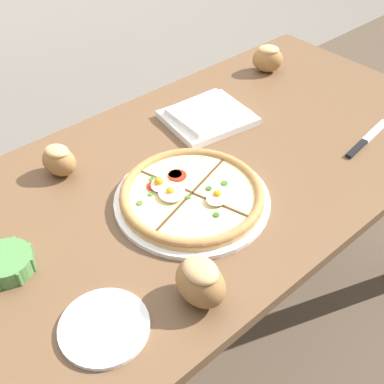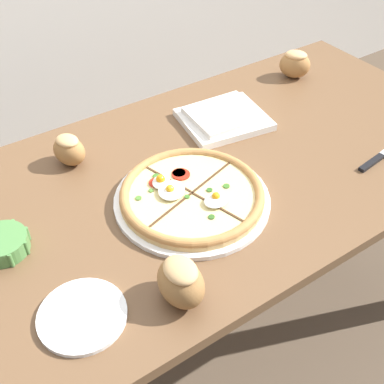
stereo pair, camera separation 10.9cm
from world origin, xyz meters
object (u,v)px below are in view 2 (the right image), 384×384
Objects in this scene: bread_piece_near at (181,281)px; bread_piece_mid at (295,64)px; ramekin_bowl at (3,244)px; side_saucer at (82,315)px; dining_table at (210,198)px; bread_piece_far at (69,150)px; pizza at (192,196)px; napkin_folded at (224,118)px.

bread_piece_mid is at bearing 34.26° from bread_piece_near.
side_saucer is (0.07, -0.24, -0.01)m from ramekin_bowl.
ramekin_bowl is (-0.51, 0.02, 0.12)m from dining_table.
bread_piece_far is at bearing -178.40° from bread_piece_mid.
dining_table is 0.51m from side_saucer.
bread_piece_near reaches higher than side_saucer.
pizza is 0.34m from bread_piece_far.
bread_piece_mid is (0.60, 0.31, 0.03)m from pizza.
dining_table is at bearing -154.34° from bread_piece_mid.
pizza reaches higher than ramekin_bowl.
bread_piece_near is 0.65× the size of side_saucer.
pizza reaches higher than napkin_folded.
dining_table is at bearing -37.52° from bread_piece_far.
pizza is 3.38× the size of bread_piece_far.
bread_piece_near is at bearing -145.74° from bread_piece_mid.
bread_piece_mid reaches higher than ramekin_bowl.
pizza reaches higher than side_saucer.
bread_piece_mid is (0.34, 0.09, 0.03)m from napkin_folded.
pizza is 3.18× the size of ramekin_bowl.
bread_piece_far is at bearing 69.24° from side_saucer.
pizza is (-0.11, -0.07, 0.12)m from dining_table.
ramekin_bowl reaches higher than dining_table.
napkin_folded is at bearing 31.86° from side_saucer.
napkin_folded is 0.61m from bread_piece_near.
dining_table is 6.04× the size of napkin_folded.
side_saucer is at bearing -153.61° from dining_table.
ramekin_bowl and napkin_folded have the same top height.
bread_piece_mid is at bearing 1.60° from bread_piece_far.
side_saucer is at bearing 159.66° from bread_piece_near.
bread_piece_near is (0.24, -0.30, 0.03)m from ramekin_bowl.
bread_piece_near is at bearing -134.23° from napkin_folded.
bread_piece_near is (-0.17, -0.21, 0.03)m from pizza.
dining_table is at bearing 34.46° from pizza.
bread_piece_mid is 0.74× the size of side_saucer.
bread_piece_mid is at bearing 26.01° from side_saucer.
dining_table is 9.37× the size of side_saucer.
pizza is 2.19× the size of side_saucer.
dining_table is 0.24m from napkin_folded.
ramekin_bowl is 0.67m from napkin_folded.
ramekin_bowl is at bearing 105.56° from side_saucer.
pizza is 0.68m from bread_piece_mid.
bread_piece_near reaches higher than bread_piece_mid.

